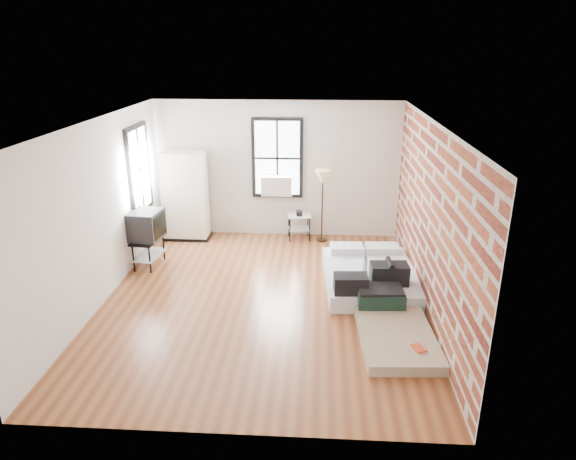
# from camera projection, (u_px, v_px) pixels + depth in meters

# --- Properties ---
(ground) EXTENTS (6.00, 6.00, 0.00)m
(ground) POSITION_uv_depth(u_px,v_px,m) (263.00, 299.00, 8.19)
(ground) COLOR brown
(ground) RESTS_ON ground
(room_shell) EXTENTS (5.02, 6.02, 2.80)m
(room_shell) POSITION_uv_depth(u_px,v_px,m) (279.00, 189.00, 7.91)
(room_shell) COLOR silver
(room_shell) RESTS_ON ground
(mattress_main) EXTENTS (1.61, 2.11, 0.65)m
(mattress_main) POSITION_uv_depth(u_px,v_px,m) (370.00, 276.00, 8.61)
(mattress_main) COLOR white
(mattress_main) RESTS_ON ground
(mattress_bare) EXTENTS (1.09, 1.93, 0.41)m
(mattress_bare) POSITION_uv_depth(u_px,v_px,m) (391.00, 322.00, 7.28)
(mattress_bare) COLOR tan
(mattress_bare) RESTS_ON ground
(wardrobe) EXTENTS (0.93, 0.54, 1.82)m
(wardrobe) POSITION_uv_depth(u_px,v_px,m) (185.00, 196.00, 10.46)
(wardrobe) COLOR black
(wardrobe) RESTS_ON ground
(side_table) EXTENTS (0.51, 0.43, 0.61)m
(side_table) POSITION_uv_depth(u_px,v_px,m) (299.00, 220.00, 10.57)
(side_table) COLOR black
(side_table) RESTS_ON ground
(floor_lamp) EXTENTS (0.32, 0.32, 1.49)m
(floor_lamp) POSITION_uv_depth(u_px,v_px,m) (323.00, 181.00, 10.18)
(floor_lamp) COLOR black
(floor_lamp) RESTS_ON ground
(tv_stand) EXTENTS (0.58, 0.78, 1.04)m
(tv_stand) POSITION_uv_depth(u_px,v_px,m) (147.00, 227.00, 9.18)
(tv_stand) COLOR black
(tv_stand) RESTS_ON ground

